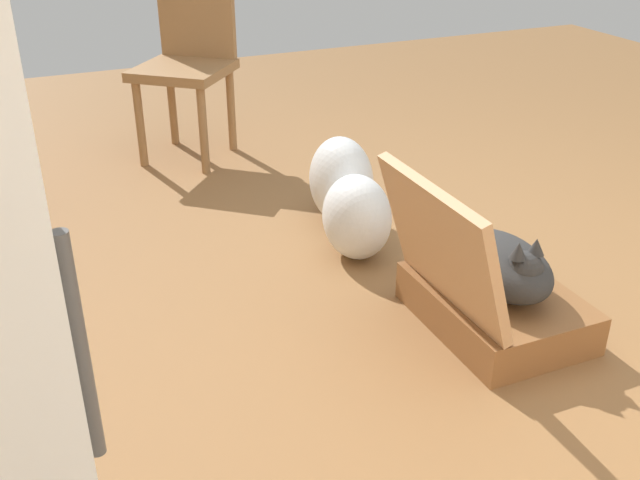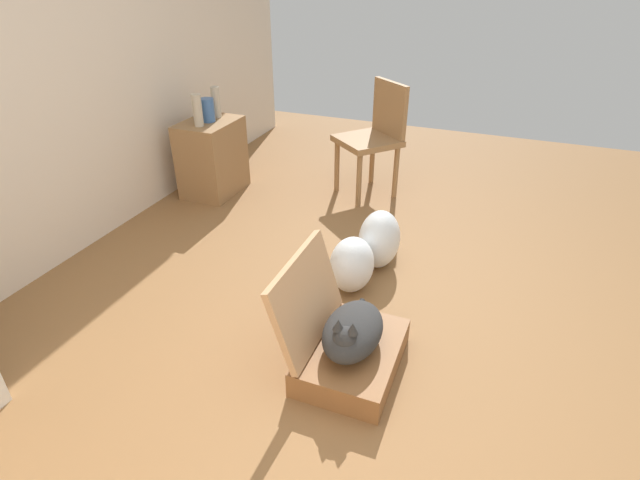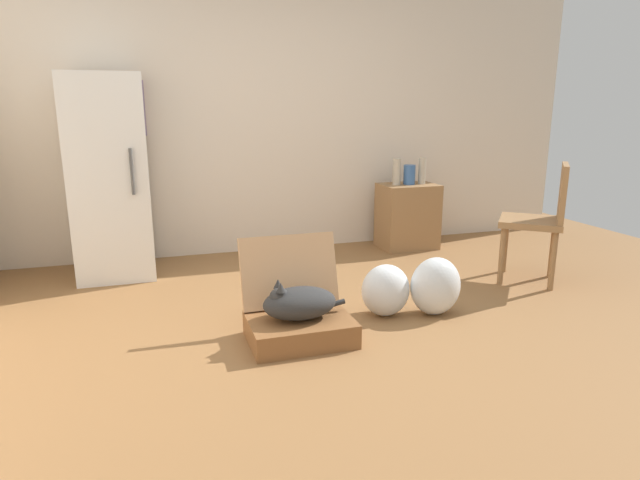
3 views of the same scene
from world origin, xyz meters
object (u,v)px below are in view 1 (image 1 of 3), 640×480
suitcase_base (495,307)px  plastic_bag_white (357,217)px  chair (188,59)px  plastic_bag_clear (341,181)px  cat (502,265)px

suitcase_base → plastic_bag_white: (0.66, 0.22, 0.10)m
chair → suitcase_base: bearing=-36.2°
suitcase_base → plastic_bag_clear: plastic_bag_clear is taller
cat → plastic_bag_clear: plastic_bag_clear is taller
plastic_bag_clear → chair: size_ratio=0.42×
cat → chair: 2.19m
suitcase_base → plastic_bag_clear: (0.98, 0.14, 0.13)m
plastic_bag_clear → chair: 1.23m
chair → plastic_bag_white: bearing=-38.6°
cat → plastic_bag_white: size_ratio=1.48×
plastic_bag_white → cat: bearing=-161.6°
plastic_bag_clear → cat: bearing=-172.0°
plastic_bag_white → plastic_bag_clear: plastic_bag_clear is taller
suitcase_base → cat: (-0.01, 0.00, 0.17)m
cat → suitcase_base: bearing=-2.0°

